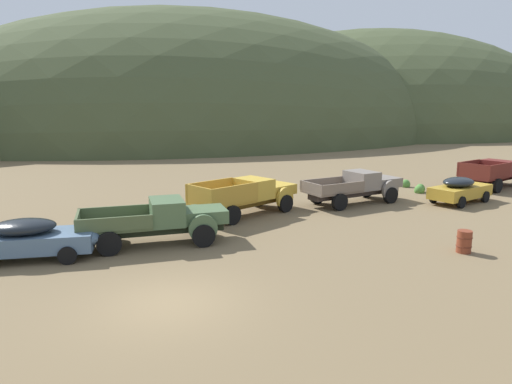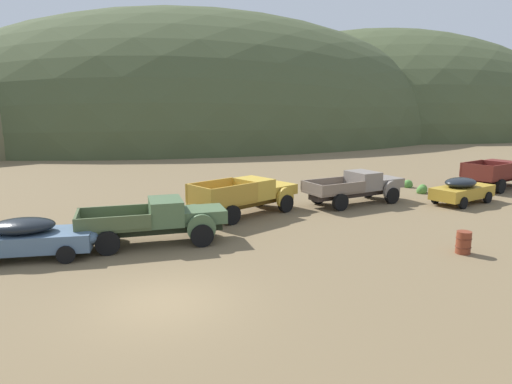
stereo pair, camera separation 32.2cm
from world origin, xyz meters
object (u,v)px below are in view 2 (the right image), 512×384
at_px(truck_faded_yellow, 252,195).
at_px(oil_drum_by_truck, 464,242).
at_px(car_mustard, 464,190).
at_px(truck_oxblood, 500,173).
at_px(truck_weathered_green, 164,220).
at_px(truck_primer_gray, 361,186).
at_px(car_chalk_blue, 35,237).

relative_size(truck_faded_yellow, oil_drum_by_truck, 7.30).
height_order(truck_faded_yellow, car_mustard, truck_faded_yellow).
distance_m(car_mustard, truck_oxblood, 7.03).
relative_size(truck_weathered_green, truck_oxblood, 1.01).
height_order(truck_weathered_green, car_mustard, truck_weathered_green).
distance_m(truck_weathered_green, truck_primer_gray, 12.88).
height_order(truck_faded_yellow, truck_oxblood, same).
distance_m(car_chalk_blue, truck_primer_gray, 17.72).
relative_size(car_chalk_blue, car_mustard, 1.05).
bearing_deg(car_mustard, truck_weathered_green, 170.39).
bearing_deg(truck_oxblood, car_mustard, -169.91).
bearing_deg(truck_primer_gray, car_chalk_blue, -174.96).
distance_m(car_chalk_blue, truck_faded_yellow, 10.94).
xyz_separation_m(truck_faded_yellow, truck_primer_gray, (7.02, -0.10, -0.02)).
xyz_separation_m(truck_weathered_green, truck_primer_gray, (12.46, 3.27, 0.00)).
bearing_deg(truck_oxblood, truck_weathered_green, 175.09).
height_order(car_chalk_blue, car_mustard, same).
relative_size(truck_primer_gray, oil_drum_by_truck, 7.23).
bearing_deg(truck_primer_gray, oil_drum_by_truck, -107.11).
xyz_separation_m(truck_weathered_green, truck_oxblood, (24.47, 3.65, 0.03)).
bearing_deg(car_mustard, truck_primer_gray, 144.16).
bearing_deg(oil_drum_by_truck, car_mustard, 42.94).
bearing_deg(car_chalk_blue, car_mustard, 14.32).
bearing_deg(truck_primer_gray, truck_oxblood, -3.81).
distance_m(truck_weathered_green, oil_drum_by_truck, 12.20).
relative_size(truck_primer_gray, car_mustard, 1.38).
relative_size(truck_primer_gray, truck_oxblood, 1.05).
bearing_deg(car_chalk_blue, oil_drum_by_truck, -9.29).
distance_m(car_chalk_blue, truck_oxblood, 29.66).
bearing_deg(car_chalk_blue, truck_primer_gray, 22.85).
relative_size(truck_faded_yellow, truck_oxblood, 1.05).
relative_size(car_chalk_blue, truck_faded_yellow, 0.76).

